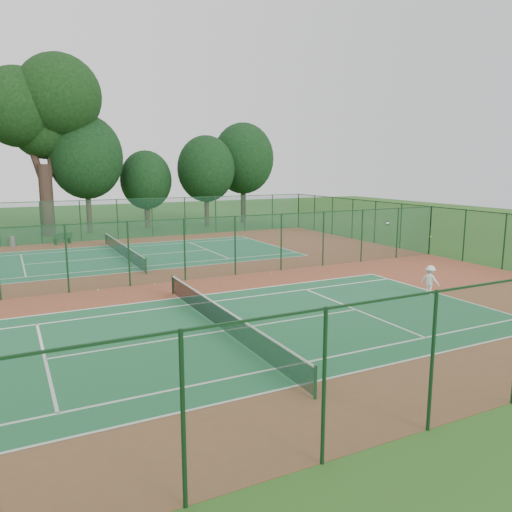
% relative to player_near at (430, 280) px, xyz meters
% --- Properties ---
extents(ground, '(120.00, 120.00, 0.00)m').
position_rel_player_near_xyz_m(ground, '(-11.35, 8.47, -0.75)').
color(ground, '#28541A').
rests_on(ground, ground).
extents(red_pad, '(40.00, 36.00, 0.01)m').
position_rel_player_near_xyz_m(red_pad, '(-11.35, 8.47, -0.74)').
color(red_pad, brown).
rests_on(red_pad, ground).
extents(court_near, '(23.77, 10.97, 0.01)m').
position_rel_player_near_xyz_m(court_near, '(-11.35, -0.53, -0.73)').
color(court_near, '#1E6138').
rests_on(court_near, red_pad).
extents(court_far, '(23.77, 10.97, 0.01)m').
position_rel_player_near_xyz_m(court_far, '(-11.35, 17.47, -0.73)').
color(court_far, '#226C47').
rests_on(court_far, red_pad).
extents(fence_north, '(40.00, 0.09, 3.50)m').
position_rel_player_near_xyz_m(fence_north, '(-11.35, 26.47, 1.01)').
color(fence_north, '#1A4F33').
rests_on(fence_north, ground).
extents(fence_south, '(40.00, 0.09, 3.50)m').
position_rel_player_near_xyz_m(fence_south, '(-11.35, -9.53, 1.01)').
color(fence_south, '#184A2C').
rests_on(fence_south, ground).
extents(fence_east, '(0.09, 36.00, 3.50)m').
position_rel_player_near_xyz_m(fence_east, '(8.65, 8.47, 1.01)').
color(fence_east, '#194D2C').
rests_on(fence_east, ground).
extents(fence_divider, '(40.00, 0.09, 3.50)m').
position_rel_player_near_xyz_m(fence_divider, '(-11.35, 8.47, 1.01)').
color(fence_divider, '#18492D').
rests_on(fence_divider, ground).
extents(tennis_net_near, '(0.10, 12.90, 0.97)m').
position_rel_player_near_xyz_m(tennis_net_near, '(-11.35, -0.53, -0.20)').
color(tennis_net_near, '#13341C').
rests_on(tennis_net_near, ground).
extents(tennis_net_far, '(0.10, 12.90, 0.97)m').
position_rel_player_near_xyz_m(tennis_net_far, '(-11.35, 17.47, -0.20)').
color(tennis_net_far, '#163E1E').
rests_on(tennis_net_far, ground).
extents(player_near, '(0.83, 1.07, 1.46)m').
position_rel_player_near_xyz_m(player_near, '(0.00, 0.00, 0.00)').
color(player_near, white).
rests_on(player_near, court_near).
extents(trash_bin, '(0.51, 0.51, 0.83)m').
position_rel_player_near_xyz_m(trash_bin, '(-18.18, 26.01, -0.32)').
color(trash_bin, slate).
rests_on(trash_bin, red_pad).
extents(bench, '(1.57, 1.04, 0.94)m').
position_rel_player_near_xyz_m(bench, '(-14.47, 25.43, -0.25)').
color(bench, black).
rests_on(bench, red_pad).
extents(stray_ball_a, '(0.07, 0.07, 0.07)m').
position_rel_player_near_xyz_m(stray_ball_a, '(-11.66, 8.16, -0.71)').
color(stray_ball_a, '#D1E635').
rests_on(stray_ball_a, red_pad).
extents(stray_ball_b, '(0.07, 0.07, 0.07)m').
position_rel_player_near_xyz_m(stray_ball_b, '(-4.86, 7.58, -0.70)').
color(stray_ball_b, gold).
rests_on(stray_ball_b, red_pad).
extents(stray_ball_c, '(0.07, 0.07, 0.07)m').
position_rel_player_near_xyz_m(stray_ball_c, '(-14.59, 8.27, -0.70)').
color(stray_ball_c, '#D8E836').
rests_on(stray_ball_c, red_pad).
extents(big_tree, '(10.49, 7.68, 16.11)m').
position_rel_player_near_xyz_m(big_tree, '(-14.93, 31.64, 10.66)').
color(big_tree, '#33231C').
rests_on(big_tree, ground).
extents(evergreen_row, '(39.00, 5.00, 12.00)m').
position_rel_player_near_xyz_m(evergreen_row, '(-10.85, 32.72, -0.75)').
color(evergreen_row, black).
rests_on(evergreen_row, ground).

